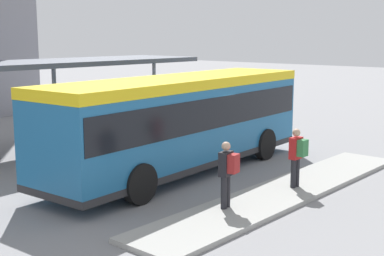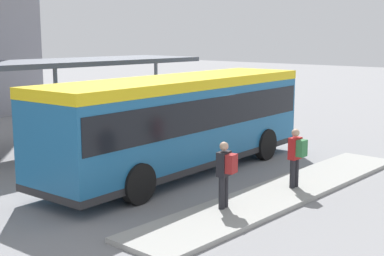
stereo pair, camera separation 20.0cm
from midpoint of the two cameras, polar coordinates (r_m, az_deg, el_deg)
ground_plane at (r=17.11m, az=-1.48°, el=-4.73°), size 120.00×120.00×0.00m
curb_island at (r=15.02m, az=9.57°, el=-6.70°), size 11.08×1.80×0.12m
city_bus at (r=16.76m, az=-1.49°, el=1.16°), size 10.51×3.18×3.03m
pedestrian_waiting at (r=13.03m, az=3.36°, el=-4.54°), size 0.44×0.47×1.66m
pedestrian_companion at (r=15.05m, az=10.78°, el=-2.74°), size 0.40×0.42×1.66m
bicycle_green at (r=26.15m, az=5.26°, el=1.08°), size 0.48×1.55×0.67m
bicycle_white at (r=26.38m, az=3.86°, el=1.25°), size 0.48×1.71×0.74m
bicycle_red at (r=27.03m, az=3.16°, el=1.43°), size 0.48×1.64×0.71m
station_shelter at (r=20.63m, az=-14.85°, el=6.58°), size 12.36×3.50×3.39m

